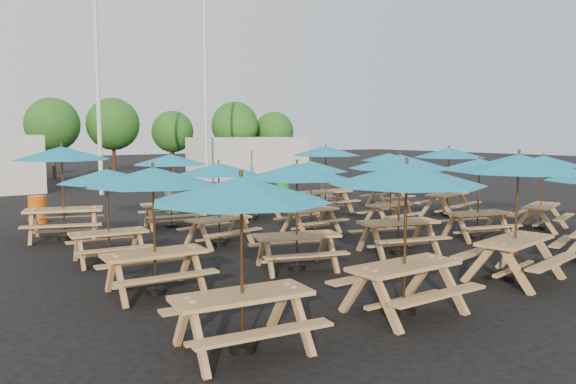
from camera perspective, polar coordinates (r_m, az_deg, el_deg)
ground at (r=16.20m, az=3.04°, el=-4.33°), size 120.00×120.00×0.00m
picnic_unit_0 at (r=7.35m, az=-4.77°, el=-0.53°), size 2.68×2.68×2.38m
picnic_unit_1 at (r=10.29m, az=-13.56°, el=0.98°), size 2.50×2.50×2.33m
picnic_unit_2 at (r=13.11m, az=-17.92°, el=1.16°), size 2.35×2.35×2.13m
picnic_unit_3 at (r=16.35m, az=-22.01°, el=3.28°), size 3.31×3.31×2.57m
picnic_unit_4 at (r=9.06m, az=11.94°, el=1.09°), size 2.50×2.50×2.46m
picnic_unit_5 at (r=11.81m, az=0.91°, el=1.65°), size 2.92×2.92×2.30m
picnic_unit_6 at (r=14.55m, az=-7.06°, el=1.98°), size 2.52×2.52×2.16m
picnic_unit_7 at (r=17.49m, az=-11.85°, el=2.92°), size 2.70×2.70×2.28m
picnic_unit_8 at (r=11.76m, az=22.36°, el=2.18°), size 2.98×2.98×2.53m
picnic_unit_9 at (r=13.62m, az=11.28°, el=2.59°), size 3.02×3.02×2.42m
picnic_unit_10 at (r=16.16m, az=2.38°, el=2.29°), size 2.28×2.28×2.12m
picnic_unit_11 at (r=18.88m, az=-3.70°, el=0.11°), size 2.06×1.86×2.35m
picnic_unit_13 at (r=16.14m, az=18.86°, el=2.31°), size 2.78×2.78×2.23m
picnic_unit_14 at (r=17.79m, az=10.44°, el=2.43°), size 2.25×2.25×2.08m
picnic_unit_15 at (r=20.25m, az=3.86°, el=3.88°), size 2.59×2.59×2.46m
picnic_unit_17 at (r=18.43m, az=24.51°, el=2.59°), size 2.88×2.88×2.26m
picnic_unit_18 at (r=20.36m, az=16.02°, el=3.55°), size 2.91×2.91×2.41m
picnic_unit_19 at (r=22.50m, az=10.18°, el=3.28°), size 2.32×2.32×2.13m
waste_bin_0 at (r=19.82m, az=-24.10°, el=-1.65°), size 0.55×0.55×0.89m
waste_bin_1 at (r=21.06m, az=-11.68°, el=-0.81°), size 0.55×0.55×0.89m
waste_bin_2 at (r=23.76m, az=-0.53°, el=0.08°), size 0.55×0.55×0.89m
waste_bin_3 at (r=24.77m, az=3.97°, el=0.31°), size 0.55×0.55×0.89m
mast_0 at (r=27.85m, az=-18.82°, el=12.10°), size 0.20×0.20×12.00m
mast_1 at (r=32.09m, az=-8.40°, el=11.51°), size 0.20×0.20×12.00m
event_tent_1 at (r=36.77m, az=-4.09°, el=3.53°), size 7.00×4.00×2.60m
tree_3 at (r=38.14m, az=-22.83°, el=6.33°), size 3.36×3.36×5.09m
tree_4 at (r=38.64m, az=-17.35°, el=6.59°), size 3.41×3.41×5.17m
tree_5 at (r=40.54m, az=-11.65°, el=6.02°), size 2.94×2.94×4.45m
tree_6 at (r=40.73m, az=-5.43°, el=6.75°), size 3.38×3.38×5.13m
tree_7 at (r=42.52m, az=-1.44°, el=6.16°), size 2.95×2.95×4.48m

